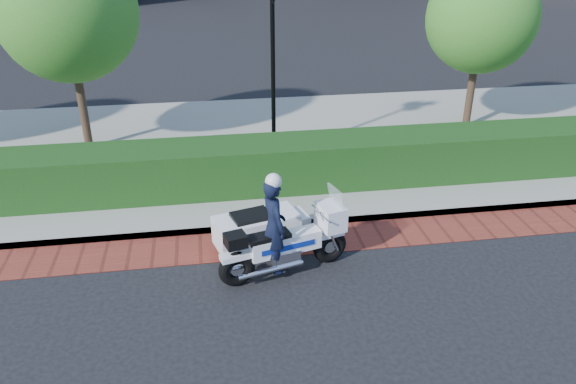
{
  "coord_description": "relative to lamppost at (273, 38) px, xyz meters",
  "views": [
    {
      "loc": [
        -0.6,
        -7.22,
        5.38
      ],
      "look_at": [
        0.77,
        1.54,
        1.0
      ],
      "focal_mm": 35.0,
      "sensor_mm": 36.0,
      "label": 1
    }
  ],
  "objects": [
    {
      "name": "ground",
      "position": [
        -1.0,
        -5.2,
        -2.96
      ],
      "size": [
        120.0,
        120.0,
        0.0
      ],
      "primitive_type": "plane",
      "color": "black",
      "rests_on": "ground"
    },
    {
      "name": "brick_strip",
      "position": [
        -1.0,
        -3.7,
        -2.95
      ],
      "size": [
        60.0,
        1.0,
        0.01
      ],
      "primitive_type": "cube",
      "color": "maroon",
      "rests_on": "ground"
    },
    {
      "name": "sidewalk",
      "position": [
        -1.0,
        0.8,
        -2.88
      ],
      "size": [
        60.0,
        8.0,
        0.15
      ],
      "primitive_type": "cube",
      "color": "gray",
      "rests_on": "ground"
    },
    {
      "name": "hedge_main",
      "position": [
        -1.0,
        -1.6,
        -2.31
      ],
      "size": [
        18.0,
        1.2,
        1.0
      ],
      "primitive_type": "cube",
      "color": "black",
      "rests_on": "sidewalk"
    },
    {
      "name": "lamppost",
      "position": [
        0.0,
        0.0,
        0.0
      ],
      "size": [
        1.02,
        0.7,
        4.21
      ],
      "color": "black",
      "rests_on": "sidewalk"
    },
    {
      "name": "tree_b",
      "position": [
        -4.5,
        1.3,
        0.48
      ],
      "size": [
        3.2,
        3.2,
        4.89
      ],
      "color": "#332319",
      "rests_on": "sidewalk"
    },
    {
      "name": "tree_c",
      "position": [
        5.5,
        1.3,
        0.09
      ],
      "size": [
        2.8,
        2.8,
        4.3
      ],
      "color": "#332319",
      "rests_on": "sidewalk"
    },
    {
      "name": "police_motorcycle",
      "position": [
        -0.62,
        -4.38,
        -2.32
      ],
      "size": [
        2.3,
        1.66,
        1.86
      ],
      "rotation": [
        0.0,
        0.0,
        0.27
      ],
      "color": "black",
      "rests_on": "ground"
    }
  ]
}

